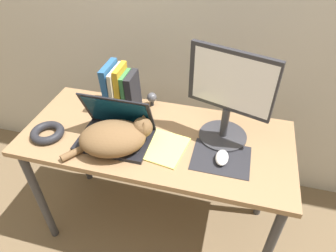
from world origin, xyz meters
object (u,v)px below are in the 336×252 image
object	(u,v)px
laptop	(116,131)
external_monitor	(229,95)
cat	(115,137)
cable_coil	(47,133)
webcam	(152,98)
computer_mouse	(222,158)
notepad	(164,148)
book_row	(121,89)

from	to	relation	value
laptop	external_monitor	size ratio (longest dim) A/B	0.76
cat	external_monitor	size ratio (longest dim) A/B	0.85
cat	cable_coil	size ratio (longest dim) A/B	2.40
laptop	cable_coil	bearing A→B (deg)	-168.50
laptop	cat	bearing A→B (deg)	-67.82
laptop	webcam	world-z (taller)	laptop
external_monitor	computer_mouse	world-z (taller)	external_monitor
notepad	webcam	distance (m)	0.36
laptop	book_row	bearing A→B (deg)	104.93
cat	webcam	distance (m)	0.38
computer_mouse	notepad	distance (m)	0.27
computer_mouse	book_row	distance (m)	0.65
cable_coil	webcam	xyz separation A→B (m)	(0.42, 0.38, 0.03)
external_monitor	book_row	bearing A→B (deg)	168.96
book_row	cable_coil	bearing A→B (deg)	-129.51
notepad	book_row	bearing A→B (deg)	139.41
external_monitor	notepad	bearing A→B (deg)	-149.42
laptop	webcam	distance (m)	0.32
book_row	notepad	size ratio (longest dim) A/B	1.03
laptop	cable_coil	world-z (taller)	laptop
external_monitor	book_row	xyz separation A→B (m)	(-0.56, 0.11, -0.12)
laptop	external_monitor	distance (m)	0.55
computer_mouse	book_row	size ratio (longest dim) A/B	0.38
cat	external_monitor	xyz separation A→B (m)	(0.47, 0.21, 0.17)
laptop	webcam	xyz separation A→B (m)	(0.08, 0.31, 0.00)
book_row	cable_coil	xyz separation A→B (m)	(-0.26, -0.32, -0.10)
cable_coil	webcam	size ratio (longest dim) A/B	2.05
computer_mouse	webcam	size ratio (longest dim) A/B	1.22
cat	book_row	xyz separation A→B (m)	(-0.09, 0.32, 0.05)
computer_mouse	webcam	xyz separation A→B (m)	(-0.43, 0.33, 0.03)
cable_coil	notepad	xyz separation A→B (m)	(0.57, 0.06, -0.02)
laptop	cat	size ratio (longest dim) A/B	0.89
cable_coil	notepad	world-z (taller)	cable_coil
external_monitor	webcam	bearing A→B (deg)	157.88
external_monitor	notepad	size ratio (longest dim) A/B	1.86
cable_coil	notepad	bearing A→B (deg)	5.89
laptop	computer_mouse	size ratio (longest dim) A/B	3.57
computer_mouse	cable_coil	distance (m)	0.84
cat	computer_mouse	xyz separation A→B (m)	(0.48, 0.04, -0.05)
external_monitor	cable_coil	distance (m)	0.88
book_row	notepad	world-z (taller)	book_row
cable_coil	computer_mouse	bearing A→B (deg)	3.09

